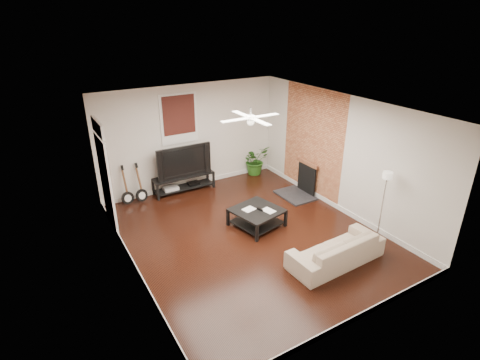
{
  "coord_description": "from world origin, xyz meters",
  "views": [
    {
      "loc": [
        -3.74,
        -5.96,
        4.43
      ],
      "look_at": [
        0.0,
        0.4,
        1.15
      ],
      "focal_mm": 28.21,
      "sensor_mm": 36.0,
      "label": 1
    }
  ],
  "objects": [
    {
      "name": "window_back",
      "position": [
        -0.3,
        2.97,
        1.95
      ],
      "size": [
        1.0,
        0.06,
        1.3
      ],
      "primitive_type": "cube",
      "color": "#34130E",
      "rests_on": "wall_back"
    },
    {
      "name": "guitar_left",
      "position": [
        -1.89,
        2.75,
        0.51
      ],
      "size": [
        0.35,
        0.27,
        1.02
      ],
      "primitive_type": null,
      "rotation": [
        0.0,
        0.0,
        0.17
      ],
      "color": "black",
      "rests_on": "floor"
    },
    {
      "name": "guitar_right",
      "position": [
        -1.54,
        2.72,
        0.51
      ],
      "size": [
        0.36,
        0.3,
        1.02
      ],
      "primitive_type": null,
      "rotation": [
        0.0,
        0.0,
        0.27
      ],
      "color": "black",
      "rests_on": "floor"
    },
    {
      "name": "tv",
      "position": [
        -0.35,
        2.8,
        0.88
      ],
      "size": [
        1.48,
        0.19,
        0.85
      ],
      "primitive_type": "imported",
      "color": "black",
      "rests_on": "tv_stand"
    },
    {
      "name": "tv_stand",
      "position": [
        -0.35,
        2.78,
        0.23
      ],
      "size": [
        1.65,
        0.44,
        0.46
      ],
      "primitive_type": "cube",
      "color": "black",
      "rests_on": "floor"
    },
    {
      "name": "ceiling_fan",
      "position": [
        0.0,
        0.0,
        2.6
      ],
      "size": [
        1.24,
        1.24,
        0.32
      ],
      "primitive_type": null,
      "color": "white",
      "rests_on": "ceiling"
    },
    {
      "name": "sofa",
      "position": [
        0.91,
        -1.68,
        0.28
      ],
      "size": [
        1.97,
        0.83,
        0.57
      ],
      "primitive_type": "imported",
      "rotation": [
        0.0,
        0.0,
        3.18
      ],
      "color": "#C6B094",
      "rests_on": "floor"
    },
    {
      "name": "room",
      "position": [
        0.0,
        0.0,
        1.4
      ],
      "size": [
        5.01,
        6.01,
        2.81
      ],
      "color": "black",
      "rests_on": "ground"
    },
    {
      "name": "brick_accent",
      "position": [
        2.49,
        1.0,
        1.4
      ],
      "size": [
        0.02,
        2.2,
        2.8
      ],
      "primitive_type": "cube",
      "color": "#AA5836",
      "rests_on": "floor"
    },
    {
      "name": "coffee_table",
      "position": [
        0.34,
        0.24,
        0.21
      ],
      "size": [
        1.17,
        1.17,
        0.41
      ],
      "primitive_type": "cube",
      "rotation": [
        0.0,
        0.0,
        0.22
      ],
      "color": "black",
      "rests_on": "floor"
    },
    {
      "name": "floor_lamp",
      "position": [
        2.2,
        -1.58,
        0.79
      ],
      "size": [
        0.27,
        0.27,
        1.59
      ],
      "primitive_type": null,
      "rotation": [
        0.0,
        0.0,
        0.04
      ],
      "color": "silver",
      "rests_on": "floor"
    },
    {
      "name": "door_left",
      "position": [
        -2.46,
        1.9,
        1.25
      ],
      "size": [
        0.08,
        1.0,
        2.5
      ],
      "primitive_type": "cube",
      "color": "white",
      "rests_on": "wall_left"
    },
    {
      "name": "potted_plant",
      "position": [
        1.94,
        2.82,
        0.44
      ],
      "size": [
        0.87,
        0.77,
        0.88
      ],
      "primitive_type": "imported",
      "rotation": [
        0.0,
        0.0,
        0.12
      ],
      "color": "#265C1A",
      "rests_on": "floor"
    },
    {
      "name": "fireplace",
      "position": [
        2.2,
        1.0,
        0.46
      ],
      "size": [
        0.8,
        1.1,
        0.92
      ],
      "primitive_type": "cube",
      "color": "black",
      "rests_on": "floor"
    }
  ]
}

